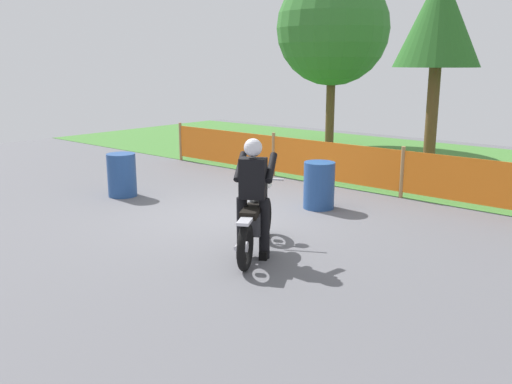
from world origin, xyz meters
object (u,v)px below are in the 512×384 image
object	(u,v)px
rider_lead	(253,194)
motorcycle_lead	(256,221)
spare_drum	(319,185)
oil_drum	(122,175)

from	to	relation	value
rider_lead	motorcycle_lead	bearing A→B (deg)	0.57
spare_drum	oil_drum	bearing A→B (deg)	-152.95
rider_lead	spare_drum	distance (m)	2.96
oil_drum	spare_drum	xyz separation A→B (m)	(3.60, 1.84, 0.00)
oil_drum	motorcycle_lead	bearing A→B (deg)	-10.43
rider_lead	oil_drum	size ratio (longest dim) A/B	1.92
motorcycle_lead	spare_drum	world-z (taller)	motorcycle_lead
motorcycle_lead	oil_drum	xyz separation A→B (m)	(-4.32, 0.79, -0.03)
spare_drum	rider_lead	bearing A→B (deg)	-73.85
rider_lead	spare_drum	size ratio (longest dim) A/B	1.92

